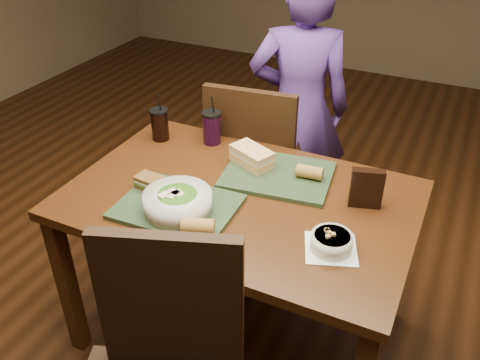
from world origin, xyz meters
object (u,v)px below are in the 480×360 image
(tray_near, at_px, (177,207))
(soup_bowl, at_px, (332,242))
(cup_cola, at_px, (160,124))
(chair_far, at_px, (258,166))
(diner, at_px, (299,110))
(baguette_near, at_px, (198,226))
(cup_berry, at_px, (212,127))
(chip_bag, at_px, (366,188))
(salad_bowl, at_px, (178,201))
(sandwich_near, at_px, (150,182))
(baguette_far, at_px, (310,172))
(sandwich_far, at_px, (252,156))
(tray_far, at_px, (278,175))
(dining_table, at_px, (240,215))

(tray_near, height_order, soup_bowl, soup_bowl)
(tray_near, height_order, cup_cola, cup_cola)
(chair_far, bearing_deg, soup_bowl, -50.64)
(diner, height_order, baguette_near, diner)
(cup_berry, xyz_separation_m, chip_bag, (0.73, -0.19, 0.00))
(salad_bowl, xyz_separation_m, baguette_near, (0.13, -0.08, -0.01))
(sandwich_near, distance_m, baguette_far, 0.62)
(soup_bowl, bearing_deg, sandwich_far, 141.48)
(soup_bowl, height_order, sandwich_far, sandwich_far)
(tray_far, height_order, sandwich_far, sandwich_far)
(sandwich_near, bearing_deg, soup_bowl, -2.32)
(diner, xyz_separation_m, sandwich_far, (0.04, -0.68, 0.08))
(soup_bowl, bearing_deg, diner, 115.17)
(dining_table, height_order, salad_bowl, salad_bowl)
(tray_near, relative_size, sandwich_near, 3.90)
(dining_table, bearing_deg, tray_far, 66.90)
(sandwich_near, bearing_deg, salad_bowl, -24.87)
(baguette_near, bearing_deg, sandwich_far, 92.82)
(chair_far, bearing_deg, baguette_near, -80.27)
(soup_bowl, relative_size, sandwich_far, 1.07)
(diner, xyz_separation_m, tray_near, (-0.09, -1.06, 0.04))
(diner, distance_m, tray_near, 1.06)
(diner, distance_m, tray_far, 0.72)
(diner, height_order, tray_near, diner)
(dining_table, relative_size, diner, 0.90)
(diner, relative_size, cup_cola, 6.46)
(salad_bowl, xyz_separation_m, cup_cola, (-0.37, 0.46, 0.01))
(cup_berry, relative_size, chip_bag, 1.48)
(dining_table, bearing_deg, soup_bowl, -20.53)
(soup_bowl, bearing_deg, chip_bag, 82.66)
(tray_far, height_order, soup_bowl, soup_bowl)
(chair_far, distance_m, soup_bowl, 0.92)
(soup_bowl, height_order, cup_cola, cup_cola)
(chair_far, distance_m, baguette_far, 0.55)
(chair_far, xyz_separation_m, tray_far, (0.24, -0.35, 0.21))
(baguette_near, bearing_deg, chip_bag, 42.44)
(dining_table, height_order, cup_berry, cup_berry)
(baguette_far, distance_m, cup_berry, 0.51)
(chair_far, relative_size, cup_berry, 4.33)
(salad_bowl, bearing_deg, tray_near, 129.81)
(chair_far, height_order, baguette_far, chair_far)
(dining_table, bearing_deg, tray_near, -133.96)
(baguette_near, bearing_deg, cup_berry, 114.27)
(tray_far, distance_m, soup_bowl, 0.47)
(cup_berry, distance_m, chip_bag, 0.76)
(soup_bowl, relative_size, baguette_far, 2.09)
(cup_berry, height_order, chip_bag, cup_berry)
(chair_far, relative_size, sandwich_near, 9.14)
(chair_far, height_order, tray_far, chair_far)
(chair_far, relative_size, chip_bag, 6.42)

